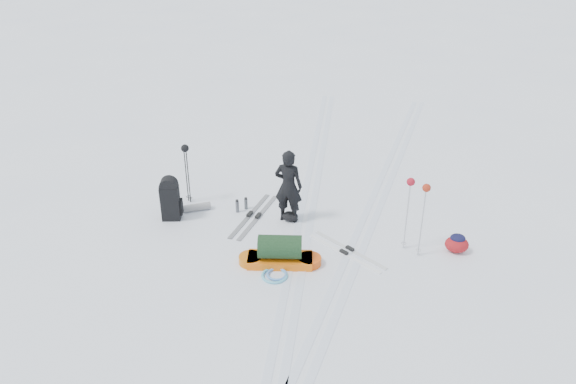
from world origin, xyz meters
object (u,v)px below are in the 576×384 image
(ski_poles_black, at_px, (186,155))
(expedition_rucksack, at_px, (174,199))
(pulk_sled, at_px, (280,253))
(skier, at_px, (288,186))

(ski_poles_black, bearing_deg, expedition_rucksack, -111.40)
(pulk_sled, bearing_deg, ski_poles_black, 132.72)
(skier, distance_m, ski_poles_black, 2.38)
(expedition_rucksack, xyz_separation_m, ski_poles_black, (0.06, 0.74, 0.68))
(pulk_sled, xyz_separation_m, expedition_rucksack, (-2.53, 1.22, 0.22))
(skier, relative_size, ski_poles_black, 1.16)
(pulk_sled, bearing_deg, skier, 86.31)
(skier, xyz_separation_m, expedition_rucksack, (-2.38, -0.37, -0.35))
(skier, relative_size, pulk_sled, 1.00)
(skier, relative_size, expedition_rucksack, 1.65)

